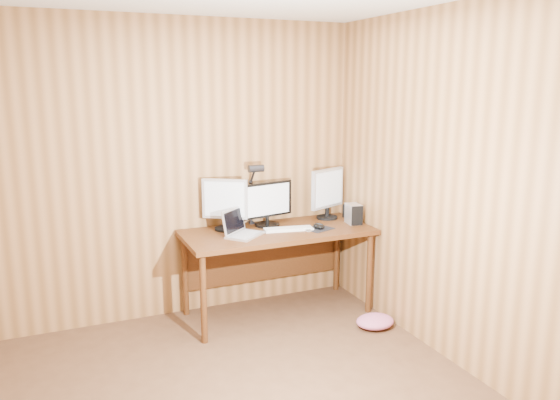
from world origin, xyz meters
TOP-DOWN VIEW (x-y plane):
  - room_shell at (0.00, 0.00)m, footprint 4.00×4.00m
  - desk at (0.93, 1.70)m, footprint 1.60×0.70m
  - monitor_center at (0.90, 1.79)m, footprint 0.49×0.21m
  - monitor_left at (0.52, 1.81)m, footprint 0.34×0.24m
  - monitor_right at (1.51, 1.82)m, footprint 0.39×0.19m
  - laptop at (0.58, 1.60)m, footprint 0.39×0.38m
  - keyboard at (1.01, 1.59)m, footprint 0.43×0.20m
  - mousepad at (1.27, 1.52)m, footprint 0.27×0.25m
  - mouse at (1.27, 1.52)m, footprint 0.13×0.14m
  - hard_drive at (1.63, 1.56)m, footprint 0.13×0.17m
  - phone at (1.15, 1.51)m, footprint 0.07×0.10m
  - speaker at (1.69, 1.81)m, footprint 0.05×0.05m
  - desk_lamp at (0.80, 1.85)m, footprint 0.13×0.19m
  - fabric_pile at (1.55, 1.04)m, footprint 0.36×0.31m

SIDE VIEW (x-z plane):
  - fabric_pile at x=1.55m, z-range 0.00..0.10m
  - desk at x=0.93m, z-range 0.25..1.00m
  - mousepad at x=1.27m, z-range 0.75..0.75m
  - phone at x=1.15m, z-range 0.75..0.76m
  - keyboard at x=1.01m, z-range 0.75..0.77m
  - mouse at x=1.27m, z-range 0.75..0.80m
  - laptop at x=0.58m, z-range 0.69..0.91m
  - speaker at x=1.69m, z-range 0.75..0.87m
  - hard_drive at x=1.63m, z-range 0.75..0.93m
  - monitor_center at x=0.90m, z-range 0.76..1.14m
  - monitor_left at x=0.52m, z-range 0.77..1.20m
  - monitor_right at x=1.51m, z-range 0.77..1.23m
  - desk_lamp at x=0.80m, z-range 0.82..1.40m
  - room_shell at x=0.00m, z-range -0.75..3.25m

